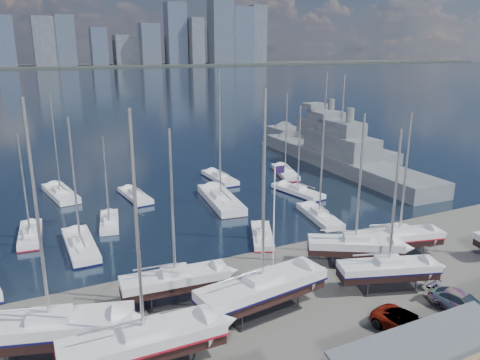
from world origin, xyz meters
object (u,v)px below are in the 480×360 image
naval_ship_east (339,158)px  naval_ship_west (324,140)px  sailboat_cradle_0 (51,329)px  flagpole (275,217)px

naval_ship_east → naval_ship_west: (7.92, 15.71, 0.00)m
sailboat_cradle_0 → naval_ship_west: bearing=57.1°
sailboat_cradle_0 → flagpole: 19.73m
naval_ship_east → sailboat_cradle_0: bearing=127.1°
naval_ship_east → flagpole: 47.07m
naval_ship_west → flagpole: size_ratio=3.52×
flagpole → naval_ship_west: bearing=49.8°
sailboat_cradle_0 → naval_ship_east: bearing=50.8°
sailboat_cradle_0 → naval_ship_east: sailboat_cradle_0 is taller
sailboat_cradle_0 → flagpole: size_ratio=1.58×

